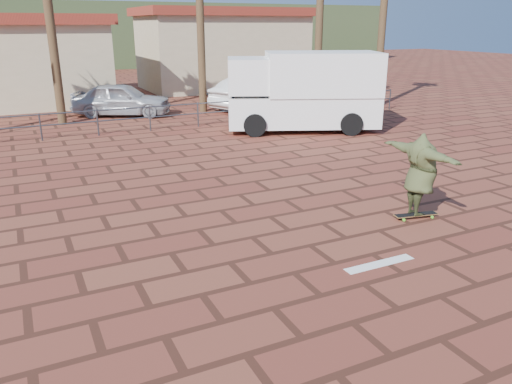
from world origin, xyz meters
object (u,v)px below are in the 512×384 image
(skateboarder, at_px, (420,175))
(car_white, at_px, (251,93))
(longboard, at_px, (416,215))
(car_silver, at_px, (122,99))
(campervan, at_px, (304,90))

(skateboarder, xyz_separation_m, car_white, (3.18, 15.17, -0.24))
(skateboarder, distance_m, car_white, 15.50)
(longboard, xyz_separation_m, car_white, (3.18, 15.17, 0.68))
(longboard, xyz_separation_m, car_silver, (-3.11, 15.79, 0.67))
(campervan, distance_m, car_silver, 8.72)
(skateboarder, height_order, campervan, campervan)
(car_silver, relative_size, car_white, 0.96)
(skateboarder, relative_size, car_white, 0.48)
(longboard, height_order, car_silver, car_silver)
(skateboarder, relative_size, campervan, 0.35)
(skateboarder, distance_m, campervan, 9.78)
(campervan, xyz_separation_m, car_silver, (-5.83, 6.42, -0.83))
(campervan, xyz_separation_m, car_white, (0.45, 5.80, -0.83))
(car_white, bearing_deg, longboard, 143.60)
(skateboarder, xyz_separation_m, campervan, (2.73, 9.37, 0.59))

